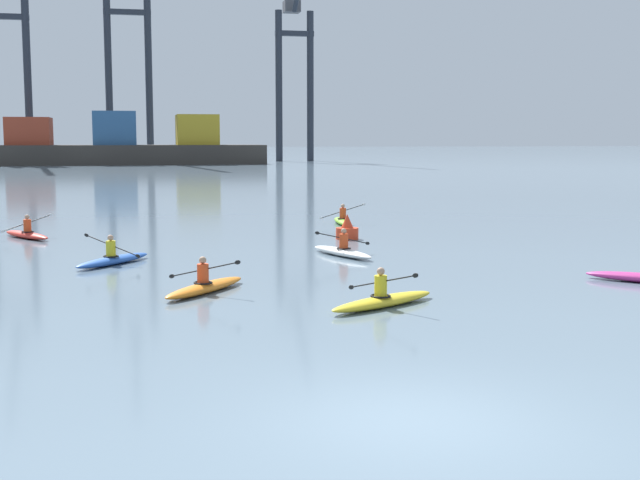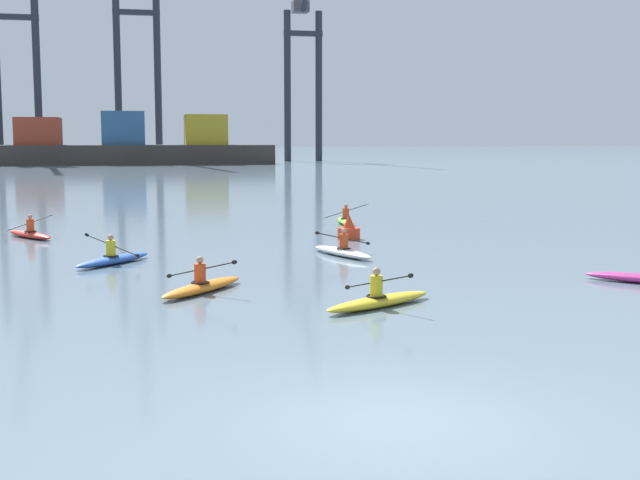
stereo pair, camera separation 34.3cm
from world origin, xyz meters
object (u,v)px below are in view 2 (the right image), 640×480
Objects in this scene: kayak_white at (342,251)px; kayak_lime at (345,220)px; channel_buoy at (349,230)px; gantry_crane_west at (15,45)px; gantry_crane_west_mid at (137,44)px; kayak_red at (30,234)px; kayak_yellow at (379,300)px; kayak_orange at (202,286)px; container_barge at (125,147)px; gantry_crane_east_mid at (304,59)px; kayak_blue at (113,259)px.

kayak_white is 10.78m from kayak_lime.
channel_buoy is 0.29× the size of kayak_lime.
gantry_crane_west is 111.06m from kayak_lime.
gantry_crane_west_mid is at bearing 16.93° from gantry_crane_west.
kayak_lime is at bearing 11.13° from kayak_red.
channel_buoy is 0.31× the size of kayak_red.
kayak_white is (25.80, -116.20, -18.55)m from gantry_crane_west.
channel_buoy is 13.63m from kayak_yellow.
gantry_crane_west reaches higher than kayak_orange.
kayak_yellow is (7.86, -115.76, -2.53)m from container_barge.
container_barge is at bearing 91.98° from kayak_orange.
kayak_orange is (3.90, -112.95, -2.53)m from container_barge.
kayak_lime is at bearing 64.55° from kayak_orange.
kayak_red is (-12.47, 3.07, -0.19)m from channel_buoy.
channel_buoy is 0.33× the size of kayak_orange.
gantry_crane_west_mid is 132.28m from kayak_yellow.
gantry_crane_east_mid is (30.57, 12.77, 15.11)m from container_barge.
kayak_lime reaches higher than kayak_blue.
kayak_white is 1.12× the size of kayak_blue.
container_barge is 1.15× the size of gantry_crane_west.
container_barge is 102.92m from channel_buoy.
kayak_white and kayak_red have the same top height.
kayak_red is at bearing 166.17° from channel_buoy.
kayak_red and kayak_yellow have the same top height.
gantry_crane_west reaches higher than kayak_red.
kayak_white is (9.04, -107.05, -2.53)m from container_barge.
container_barge is 107.39m from kayak_blue.
container_barge reaches higher than channel_buoy.
gantry_crane_west_mid is 1.14× the size of gantry_crane_east_mid.
kayak_orange is 1.00× the size of kayak_blue.
kayak_red is 14.89m from kayak_orange.
kayak_white is 1.06× the size of kayak_yellow.
gantry_crane_west_mid is 12.40× the size of kayak_white.
kayak_yellow is at bearing -87.51° from gantry_crane_west_mid.
kayak_blue is (3.51, -8.05, 0.00)m from kayak_red.
kayak_lime is at bearing 77.68° from channel_buoy.
gantry_crane_west is at bearing 103.70° from channel_buoy.
container_barge reaches higher than kayak_white.
gantry_crane_west_mid is at bearing 81.72° from container_barge.
kayak_blue is at bearing 113.44° from kayak_orange.
kayak_lime is 1.14× the size of kayak_orange.
gantry_crane_west is 12.29× the size of kayak_yellow.
gantry_crane_west is 1.06× the size of gantry_crane_east_mid.
gantry_crane_west reaches higher than kayak_blue.
kayak_lime is (2.64, 10.45, 0.00)m from kayak_white.
kayak_lime is at bearing -85.12° from gantry_crane_west_mid.
channel_buoy is (8.25, -117.27, -19.65)m from gantry_crane_west_mid.
kayak_white is 1.12× the size of kayak_orange.
kayak_blue is at bearing -89.22° from container_barge.
kayak_blue is at bearing -90.33° from gantry_crane_west_mid.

